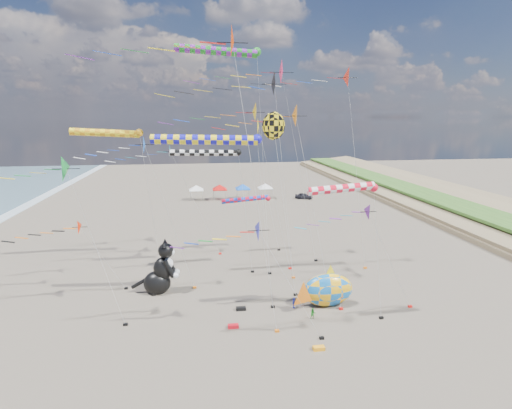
{
  "coord_description": "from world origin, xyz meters",
  "views": [
    {
      "loc": [
        -5.79,
        -24.94,
        17.48
      ],
      "look_at": [
        -0.26,
        12.0,
        9.29
      ],
      "focal_mm": 28.0,
      "sensor_mm": 36.0,
      "label": 1
    }
  ],
  "objects_px": {
    "cat_inflatable": "(159,266)",
    "parked_car": "(304,196)",
    "child_blue": "(294,303)",
    "fish_inflatable": "(327,290)",
    "person_adult": "(302,298)",
    "child_green": "(313,314)"
  },
  "relations": [
    {
      "from": "fish_inflatable",
      "to": "parked_car",
      "type": "xyz_separation_m",
      "value": [
        11.2,
        49.42,
        -0.95
      ]
    },
    {
      "from": "child_blue",
      "to": "fish_inflatable",
      "type": "bearing_deg",
      "value": -63.01
    },
    {
      "from": "fish_inflatable",
      "to": "person_adult",
      "type": "xyz_separation_m",
      "value": [
        -2.34,
        0.24,
        -0.82
      ]
    },
    {
      "from": "cat_inflatable",
      "to": "person_adult",
      "type": "height_order",
      "value": "cat_inflatable"
    },
    {
      "from": "cat_inflatable",
      "to": "child_blue",
      "type": "xyz_separation_m",
      "value": [
        12.61,
        -5.42,
        -2.28
      ]
    },
    {
      "from": "child_blue",
      "to": "parked_car",
      "type": "height_order",
      "value": "parked_car"
    },
    {
      "from": "fish_inflatable",
      "to": "child_blue",
      "type": "distance_m",
      "value": 3.39
    },
    {
      "from": "fish_inflatable",
      "to": "parked_car",
      "type": "distance_m",
      "value": 50.68
    },
    {
      "from": "parked_car",
      "to": "fish_inflatable",
      "type": "bearing_deg",
      "value": -171.96
    },
    {
      "from": "person_adult",
      "to": "parked_car",
      "type": "relative_size",
      "value": 0.41
    },
    {
      "from": "fish_inflatable",
      "to": "person_adult",
      "type": "height_order",
      "value": "fish_inflatable"
    },
    {
      "from": "person_adult",
      "to": "child_blue",
      "type": "relative_size",
      "value": 1.56
    },
    {
      "from": "person_adult",
      "to": "cat_inflatable",
      "type": "bearing_deg",
      "value": 151.25
    },
    {
      "from": "cat_inflatable",
      "to": "parked_car",
      "type": "distance_m",
      "value": 51.69
    },
    {
      "from": "fish_inflatable",
      "to": "parked_car",
      "type": "bearing_deg",
      "value": 77.23
    },
    {
      "from": "cat_inflatable",
      "to": "fish_inflatable",
      "type": "distance_m",
      "value": 16.75
    },
    {
      "from": "parked_car",
      "to": "child_green",
      "type": "bearing_deg",
      "value": -173.53
    },
    {
      "from": "cat_inflatable",
      "to": "fish_inflatable",
      "type": "relative_size",
      "value": 0.86
    },
    {
      "from": "cat_inflatable",
      "to": "child_blue",
      "type": "bearing_deg",
      "value": -19.6
    },
    {
      "from": "fish_inflatable",
      "to": "child_green",
      "type": "distance_m",
      "value": 3.26
    },
    {
      "from": "parked_car",
      "to": "cat_inflatable",
      "type": "bearing_deg",
      "value": 169.27
    },
    {
      "from": "fish_inflatable",
      "to": "child_green",
      "type": "xyz_separation_m",
      "value": [
        -2.02,
        -2.31,
        -1.09
      ]
    }
  ]
}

